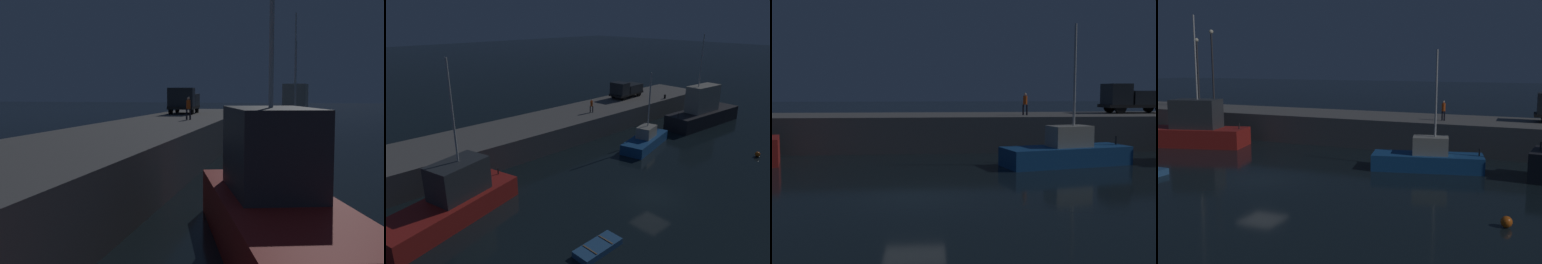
% 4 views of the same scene
% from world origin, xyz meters
% --- Properties ---
extents(ground_plane, '(320.00, 320.00, 0.00)m').
position_xyz_m(ground_plane, '(0.00, 0.00, 0.00)').
color(ground_plane, black).
extents(pier_quay, '(57.83, 7.25, 2.46)m').
position_xyz_m(pier_quay, '(0.00, 15.86, 1.23)').
color(pier_quay, slate).
rests_on(pier_quay, ground).
extents(fishing_trawler_red, '(10.82, 5.90, 11.12)m').
position_xyz_m(fishing_trawler_red, '(-12.80, 7.67, 1.41)').
color(fishing_trawler_red, red).
rests_on(fishing_trawler_red, ground).
extents(fishing_boat_blue, '(7.68, 4.09, 7.99)m').
position_xyz_m(fishing_boat_blue, '(8.46, 7.03, 0.76)').
color(fishing_boat_blue, '#195193').
rests_on(fishing_boat_blue, ground).
extents(fishing_boat_white, '(11.88, 4.29, 11.51)m').
position_xyz_m(fishing_boat_white, '(20.60, 7.02, 1.71)').
color(fishing_boat_white, '#232328').
rests_on(fishing_boat_white, ground).
extents(dinghy_orange_near, '(3.19, 1.34, 0.44)m').
position_xyz_m(dinghy_orange_near, '(-8.00, -1.75, 0.20)').
color(dinghy_orange_near, '#2D6099').
rests_on(dinghy_orange_near, ground).
extents(mooring_buoy_near, '(0.51, 0.51, 0.51)m').
position_xyz_m(mooring_buoy_near, '(14.51, -2.46, 0.26)').
color(mooring_buoy_near, orange).
rests_on(mooring_buoy_near, ground).
extents(utility_truck, '(5.46, 2.55, 2.33)m').
position_xyz_m(utility_truck, '(16.97, 16.98, 3.65)').
color(utility_truck, black).
rests_on(utility_truck, pier_quay).
extents(dockworker, '(0.42, 0.42, 1.62)m').
position_xyz_m(dockworker, '(7.69, 14.58, 3.39)').
color(dockworker, black).
rests_on(dockworker, pier_quay).
extents(bollard_central, '(0.28, 0.28, 0.56)m').
position_xyz_m(bollard_central, '(20.45, 12.76, 2.74)').
color(bollard_central, black).
rests_on(bollard_central, pier_quay).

